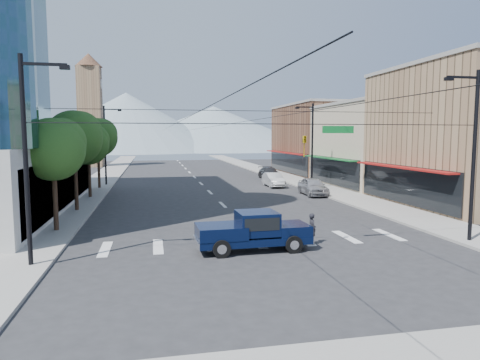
{
  "coord_description": "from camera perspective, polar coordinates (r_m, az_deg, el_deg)",
  "views": [
    {
      "loc": [
        -5.58,
        -20.32,
        5.65
      ],
      "look_at": [
        -0.45,
        4.75,
        3.0
      ],
      "focal_mm": 32.0,
      "sensor_mm": 36.0,
      "label": 1
    }
  ],
  "objects": [
    {
      "name": "parked_car_near",
      "position": [
        41.43,
        9.7,
        -0.83
      ],
      "size": [
        2.29,
        5.08,
        1.69
      ],
      "primitive_type": "imported",
      "rotation": [
        0.0,
        0.0,
        -0.06
      ],
      "color": "#9B9A9F",
      "rests_on": "ground"
    },
    {
      "name": "sidewalk_left",
      "position": [
        60.91,
        -17.58,
        0.38
      ],
      "size": [
        4.0,
        120.0,
        0.15
      ],
      "primitive_type": "cube",
      "color": "gray",
      "rests_on": "ground"
    },
    {
      "name": "mountain_right",
      "position": [
        182.16,
        -3.53,
        6.96
      ],
      "size": [
        90.0,
        90.0,
        18.0
      ],
      "primitive_type": "cone",
      "color": "gray",
      "rests_on": "ground"
    },
    {
      "name": "tree_midfar",
      "position": [
        40.79,
        -19.38,
        4.66
      ],
      "size": [
        3.65,
        3.64,
        6.71
      ],
      "color": "black",
      "rests_on": "ground"
    },
    {
      "name": "shop_mid",
      "position": [
        51.19,
        18.46,
        4.32
      ],
      "size": [
        12.0,
        14.0,
        9.0
      ],
      "primitive_type": "cube",
      "color": "tan",
      "rests_on": "ground"
    },
    {
      "name": "signal_rig",
      "position": [
        20.19,
        5.06,
        3.03
      ],
      "size": [
        21.8,
        0.2,
        9.0
      ],
      "color": "black",
      "rests_on": "ground"
    },
    {
      "name": "parked_car_mid",
      "position": [
        47.8,
        4.49,
        0.04
      ],
      "size": [
        1.69,
        4.7,
        1.54
      ],
      "primitive_type": "imported",
      "rotation": [
        0.0,
        0.0,
        -0.01
      ],
      "color": "silver",
      "rests_on": "ground"
    },
    {
      "name": "pickup_truck",
      "position": [
        21.27,
        1.69,
        -6.71
      ],
      "size": [
        5.75,
        2.35,
        1.93
      ],
      "rotation": [
        0.0,
        0.0,
        0.03
      ],
      "color": "black",
      "rests_on": "ground"
    },
    {
      "name": "tree_near",
      "position": [
        26.99,
        -23.37,
        4.03
      ],
      "size": [
        3.65,
        3.64,
        6.71
      ],
      "color": "black",
      "rests_on": "ground"
    },
    {
      "name": "tree_far",
      "position": [
        47.73,
        -18.27,
        5.55
      ],
      "size": [
        4.09,
        4.09,
        7.52
      ],
      "color": "black",
      "rests_on": "ground"
    },
    {
      "name": "sidewalk_right",
      "position": [
        63.08,
        4.65,
        0.82
      ],
      "size": [
        4.0,
        120.0,
        0.15
      ],
      "primitive_type": "cube",
      "color": "gray",
      "rests_on": "ground"
    },
    {
      "name": "lamp_pole_nw",
      "position": [
        50.58,
        -17.41,
        4.84
      ],
      "size": [
        2.0,
        0.25,
        9.0
      ],
      "color": "black",
      "rests_on": "ground"
    },
    {
      "name": "ground",
      "position": [
        21.82,
        3.7,
        -9.11
      ],
      "size": [
        160.0,
        160.0,
        0.0
      ],
      "primitive_type": "plane",
      "color": "#28282B",
      "rests_on": "ground"
    },
    {
      "name": "tree_midnear",
      "position": [
        33.86,
        -21.01,
        5.43
      ],
      "size": [
        4.09,
        4.09,
        7.52
      ],
      "color": "black",
      "rests_on": "ground"
    },
    {
      "name": "shop_near",
      "position": [
        39.67,
        28.69,
        4.97
      ],
      "size": [
        12.0,
        14.0,
        11.0
      ],
      "primitive_type": "cube",
      "color": "#8C6B4C",
      "rests_on": "ground"
    },
    {
      "name": "pedestrian",
      "position": [
        22.77,
        9.6,
        -6.42
      ],
      "size": [
        0.41,
        0.61,
        1.64
      ],
      "primitive_type": "imported",
      "rotation": [
        0.0,
        0.0,
        1.6
      ],
      "color": "black",
      "rests_on": "ground"
    },
    {
      "name": "parked_car_far",
      "position": [
        56.21,
        3.92,
        0.92
      ],
      "size": [
        2.28,
        5.34,
        1.53
      ],
      "primitive_type": "imported",
      "rotation": [
        0.0,
        0.0,
        -0.03
      ],
      "color": "#2F2F31",
      "rests_on": "ground"
    },
    {
      "name": "clock_tower",
      "position": [
        83.19,
        -19.35,
        9.02
      ],
      "size": [
        4.8,
        4.8,
        20.4
      ],
      "color": "#8C6B4C",
      "rests_on": "ground"
    },
    {
      "name": "shop_far",
      "position": [
        65.52,
        11.45,
        5.23
      ],
      "size": [
        12.0,
        18.0,
        10.0
      ],
      "primitive_type": "cube",
      "color": "brown",
      "rests_on": "ground"
    },
    {
      "name": "lamp_pole_ne",
      "position": [
        45.34,
        9.46,
        4.94
      ],
      "size": [
        2.0,
        0.25,
        9.0
      ],
      "color": "black",
      "rests_on": "ground"
    },
    {
      "name": "mountain_left",
      "position": [
        170.66,
        -14.87,
        7.51
      ],
      "size": [
        80.0,
        80.0,
        22.0
      ],
      "primitive_type": "cone",
      "color": "gray",
      "rests_on": "ground"
    }
  ]
}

